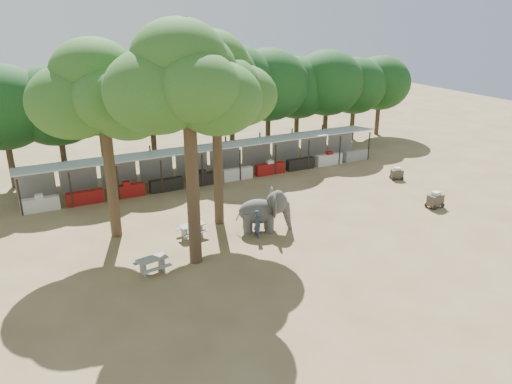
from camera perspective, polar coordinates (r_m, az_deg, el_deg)
name	(u,v)px	position (r m, az deg, el deg)	size (l,w,h in m)	color
ground	(314,253)	(27.13, 6.70, -6.94)	(100.00, 100.00, 0.00)	brown
vendor_stalls	(216,164)	(38.11, -4.65, 3.24)	(28.00, 2.99, 2.80)	#A2A4A9
yard_tree_left	(98,92)	(27.82, -17.57, 10.80)	(7.10, 6.90, 11.02)	#332316
yard_tree_center	(183,81)	(23.57, -8.29, 12.42)	(7.10, 6.90, 12.04)	#332316
yard_tree_back	(212,81)	(28.41, -5.05, 12.53)	(7.10, 6.90, 11.36)	#332316
backdrop_trees	(190,96)	(41.82, -7.56, 10.78)	(46.46, 5.95, 8.33)	#332316
elephant	(265,211)	(29.15, 1.00, -2.14)	(3.29, 2.54, 2.45)	#3E3C3B
handler	(257,224)	(28.39, 0.17, -3.65)	(0.59, 0.40, 1.65)	#26384C
picnic_table_near	(152,263)	(25.48, -11.78, -7.95)	(1.70, 1.58, 0.75)	gray
picnic_table_far	(192,229)	(28.84, -7.34, -4.17)	(1.63, 1.51, 0.74)	gray
cart_front	(435,200)	(34.71, 19.81, -0.82)	(1.18, 0.83, 1.09)	#362E25
cart_back	(397,173)	(39.53, 15.81, 2.05)	(1.12, 0.94, 0.94)	#362E25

